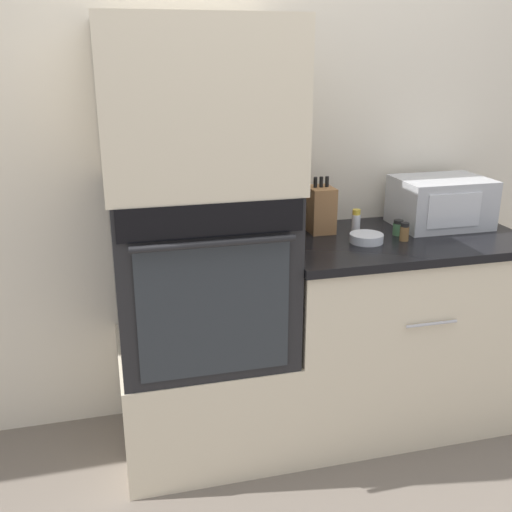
{
  "coord_description": "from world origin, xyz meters",
  "views": [
    {
      "loc": [
        -0.69,
        -1.91,
        1.62
      ],
      "look_at": [
        -0.14,
        0.21,
        0.87
      ],
      "focal_mm": 42.0,
      "sensor_mm": 36.0,
      "label": 1
    }
  ],
  "objects_px": {
    "condiment_jar_mid": "(398,228)",
    "condiment_jar_far": "(356,221)",
    "wall_oven": "(200,270)",
    "knife_block": "(320,209)",
    "microwave": "(441,202)",
    "condiment_jar_near": "(404,232)",
    "bowl": "(366,238)"
  },
  "relations": [
    {
      "from": "wall_oven",
      "to": "bowl",
      "type": "distance_m",
      "value": 0.69
    },
    {
      "from": "condiment_jar_mid",
      "to": "wall_oven",
      "type": "bearing_deg",
      "value": -178.76
    },
    {
      "from": "bowl",
      "to": "condiment_jar_far",
      "type": "bearing_deg",
      "value": 83.46
    },
    {
      "from": "bowl",
      "to": "condiment_jar_far",
      "type": "height_order",
      "value": "condiment_jar_far"
    },
    {
      "from": "condiment_jar_near",
      "to": "microwave",
      "type": "bearing_deg",
      "value": 32.87
    },
    {
      "from": "microwave",
      "to": "condiment_jar_mid",
      "type": "distance_m",
      "value": 0.27
    },
    {
      "from": "wall_oven",
      "to": "condiment_jar_mid",
      "type": "xyz_separation_m",
      "value": [
        0.86,
        0.02,
        0.11
      ]
    },
    {
      "from": "knife_block",
      "to": "condiment_jar_far",
      "type": "xyz_separation_m",
      "value": [
        0.15,
        -0.05,
        -0.05
      ]
    },
    {
      "from": "condiment_jar_near",
      "to": "knife_block",
      "type": "bearing_deg",
      "value": 143.94
    },
    {
      "from": "condiment_jar_near",
      "to": "condiment_jar_mid",
      "type": "xyz_separation_m",
      "value": [
        0.01,
        0.08,
        -0.01
      ]
    },
    {
      "from": "wall_oven",
      "to": "condiment_jar_near",
      "type": "bearing_deg",
      "value": -4.1
    },
    {
      "from": "wall_oven",
      "to": "condiment_jar_mid",
      "type": "distance_m",
      "value": 0.87
    },
    {
      "from": "bowl",
      "to": "condiment_jar_mid",
      "type": "distance_m",
      "value": 0.19
    },
    {
      "from": "microwave",
      "to": "condiment_jar_near",
      "type": "distance_m",
      "value": 0.32
    },
    {
      "from": "condiment_jar_mid",
      "to": "condiment_jar_far",
      "type": "distance_m",
      "value": 0.18
    },
    {
      "from": "microwave",
      "to": "condiment_jar_near",
      "type": "xyz_separation_m",
      "value": [
        -0.26,
        -0.17,
        -0.07
      ]
    },
    {
      "from": "knife_block",
      "to": "microwave",
      "type": "bearing_deg",
      "value": -4.71
    },
    {
      "from": "condiment_jar_near",
      "to": "wall_oven",
      "type": "bearing_deg",
      "value": 175.9
    },
    {
      "from": "wall_oven",
      "to": "condiment_jar_near",
      "type": "distance_m",
      "value": 0.86
    },
    {
      "from": "condiment_jar_mid",
      "to": "bowl",
      "type": "bearing_deg",
      "value": -160.43
    },
    {
      "from": "condiment_jar_near",
      "to": "condiment_jar_far",
      "type": "distance_m",
      "value": 0.22
    },
    {
      "from": "knife_block",
      "to": "condiment_jar_near",
      "type": "relative_size",
      "value": 3.15
    },
    {
      "from": "wall_oven",
      "to": "bowl",
      "type": "height_order",
      "value": "wall_oven"
    },
    {
      "from": "wall_oven",
      "to": "condiment_jar_near",
      "type": "height_order",
      "value": "wall_oven"
    },
    {
      "from": "wall_oven",
      "to": "microwave",
      "type": "height_order",
      "value": "wall_oven"
    },
    {
      "from": "knife_block",
      "to": "condiment_jar_far",
      "type": "distance_m",
      "value": 0.16
    },
    {
      "from": "microwave",
      "to": "knife_block",
      "type": "bearing_deg",
      "value": 175.29
    },
    {
      "from": "microwave",
      "to": "condiment_jar_mid",
      "type": "relative_size",
      "value": 6.06
    },
    {
      "from": "microwave",
      "to": "knife_block",
      "type": "distance_m",
      "value": 0.56
    },
    {
      "from": "condiment_jar_near",
      "to": "condiment_jar_far",
      "type": "height_order",
      "value": "condiment_jar_far"
    },
    {
      "from": "knife_block",
      "to": "condiment_jar_near",
      "type": "height_order",
      "value": "knife_block"
    },
    {
      "from": "condiment_jar_near",
      "to": "condiment_jar_far",
      "type": "relative_size",
      "value": 0.76
    }
  ]
}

